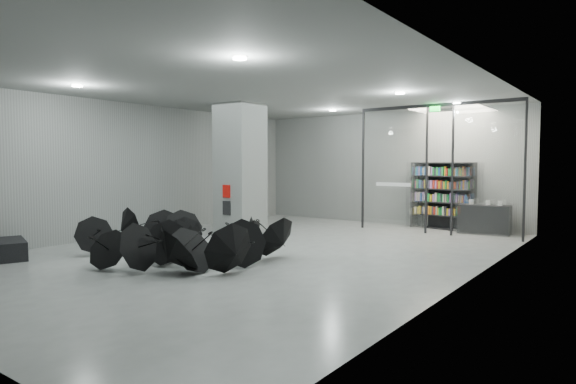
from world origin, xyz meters
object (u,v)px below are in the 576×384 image
Objects in this scene: bookshelf at (443,196)px; umbrella_cluster at (187,247)px; shop_counter at (484,219)px; column at (240,169)px; bench at (11,249)px.

umbrella_cluster is (-2.83, -8.61, -0.80)m from bookshelf.
shop_counter is at bearing -3.98° from bookshelf.
bench is (-1.66, -6.06, -1.79)m from column.
umbrella_cluster is at bearing -122.64° from shop_counter.
bookshelf reaches higher than bench.
column is 6.53m from bench.
shop_counter is at bearing 35.88° from column.
shop_counter is (6.12, 4.43, -1.55)m from column.
column is at bearing 115.81° from umbrella_cluster.
bookshelf is at bearing 71.80° from umbrella_cluster.
bench is at bearing -111.57° from bookshelf.
bench is at bearing -105.32° from column.
umbrella_cluster is (-4.25, -8.28, -0.14)m from shop_counter.
bench is at bearing -132.04° from shop_counter.
column is 6.74m from bookshelf.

